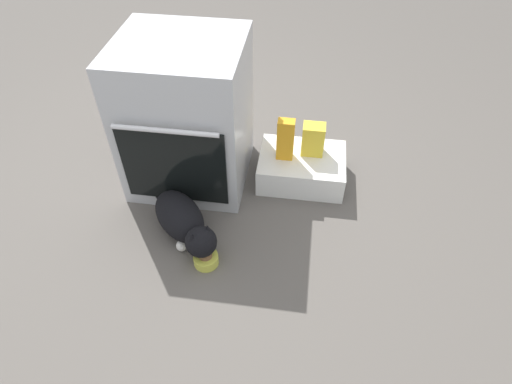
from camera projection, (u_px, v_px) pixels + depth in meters
name	position (u px, v px, depth m)	size (l,w,h in m)	color
ground	(183.00, 225.00, 2.23)	(8.00, 8.00, 0.00)	#56514C
oven	(186.00, 116.00, 2.23)	(0.62, 0.62, 0.80)	#B7BABF
pantry_cabinet	(301.00, 168.00, 2.42)	(0.47, 0.35, 0.16)	white
food_bowl	(206.00, 259.00, 2.04)	(0.12, 0.12, 0.08)	#D1D14C
cat	(183.00, 221.00, 2.10)	(0.54, 0.56, 0.22)	black
juice_carton	(285.00, 139.00, 2.28)	(0.09, 0.06, 0.24)	orange
snack_bag	(313.00, 139.00, 2.33)	(0.12, 0.09, 0.18)	yellow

